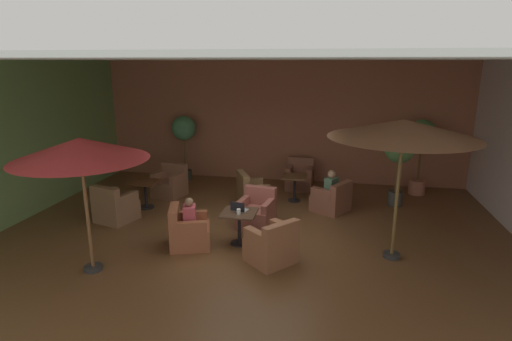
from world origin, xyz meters
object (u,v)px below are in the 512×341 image
at_px(patron_blue_shirt, 190,214).
at_px(iced_drink_cup, 239,212).
at_px(cafe_table_mid_center, 145,189).
at_px(potted_tree_mid_left, 184,133).
at_px(open_laptop, 239,208).
at_px(potted_tree_mid_right, 399,154).
at_px(cafe_table_front_right, 295,182).
at_px(patio_umbrella_tall_red, 80,150).
at_px(patio_umbrella_center_beige, 403,129).
at_px(armchair_front_left_north, 272,246).
at_px(cafe_table_front_left, 239,220).
at_px(armchair_front_left_east, 257,212).
at_px(armchair_front_right_north, 252,193).
at_px(patron_by_window, 331,184).
at_px(armchair_mid_center_north, 115,207).
at_px(potted_tree_left_corner, 421,144).
at_px(armchair_front_right_south, 300,177).
at_px(armchair_front_right_east, 332,200).
at_px(armchair_mid_center_east, 170,185).
at_px(armchair_front_left_south, 188,232).

height_order(patron_blue_shirt, iced_drink_cup, patron_blue_shirt).
xyz_separation_m(cafe_table_mid_center, potted_tree_mid_left, (0.10, 2.65, 0.98)).
bearing_deg(open_laptop, potted_tree_mid_right, 40.52).
bearing_deg(cafe_table_front_right, patio_umbrella_tall_red, -125.60).
relative_size(cafe_table_front_right, patio_umbrella_center_beige, 0.26).
xyz_separation_m(armchair_front_left_north, potted_tree_mid_right, (2.66, 3.67, 1.03)).
bearing_deg(potted_tree_mid_left, cafe_table_front_left, -57.91).
bearing_deg(patio_umbrella_tall_red, armchair_front_left_east, 45.84).
relative_size(armchair_front_right_north, patron_by_window, 1.67).
distance_m(cafe_table_front_right, armchair_mid_center_north, 4.51).
height_order(cafe_table_front_left, armchair_front_left_north, armchair_front_left_north).
relative_size(cafe_table_mid_center, potted_tree_left_corner, 0.33).
bearing_deg(potted_tree_mid_left, cafe_table_mid_center, -92.22).
bearing_deg(potted_tree_left_corner, armchair_front_right_south, -179.00).
xyz_separation_m(armchair_front_right_north, potted_tree_left_corner, (4.35, 1.71, 1.12)).
bearing_deg(patron_by_window, armchair_front_left_east, -142.02).
distance_m(armchair_front_right_east, armchair_mid_center_east, 4.39).
distance_m(cafe_table_front_left, armchair_front_right_south, 4.12).
relative_size(patio_umbrella_tall_red, open_laptop, 6.78).
relative_size(armchair_front_right_north, potted_tree_left_corner, 0.50).
bearing_deg(armchair_front_left_north, patio_umbrella_tall_red, -164.13).
height_order(armchair_front_left_north, patron_by_window, patron_by_window).
bearing_deg(patio_umbrella_center_beige, potted_tree_mid_left, 142.43).
xyz_separation_m(cafe_table_front_left, patio_umbrella_tall_red, (-2.31, -1.54, 1.66)).
height_order(armchair_front_left_south, potted_tree_left_corner, potted_tree_left_corner).
distance_m(cafe_table_front_left, patron_blue_shirt, 0.99).
bearing_deg(iced_drink_cup, armchair_front_right_south, 78.24).
height_order(armchair_front_left_south, iced_drink_cup, armchair_front_left_south).
height_order(armchair_mid_center_east, iced_drink_cup, armchair_mid_center_east).
xyz_separation_m(patio_umbrella_center_beige, iced_drink_cup, (-2.95, -0.07, -1.70)).
height_order(armchair_front_left_north, armchair_front_right_north, armchair_front_right_north).
distance_m(armchair_front_right_east, armchair_mid_center_north, 5.16).
bearing_deg(open_laptop, iced_drink_cup, -77.58).
height_order(cafe_table_front_left, open_laptop, open_laptop).
distance_m(patio_umbrella_center_beige, potted_tree_left_corner, 4.42).
xyz_separation_m(cafe_table_front_right, armchair_mid_center_north, (-3.94, -2.19, -0.19)).
distance_m(cafe_table_front_left, armchair_front_left_north, 1.04).
xyz_separation_m(armchair_front_right_north, patron_by_window, (1.99, -0.09, 0.38)).
relative_size(armchair_front_right_south, armchair_mid_center_north, 0.91).
relative_size(armchair_front_right_south, potted_tree_mid_right, 0.47).
relative_size(armchair_front_left_east, potted_tree_left_corner, 0.43).
xyz_separation_m(armchair_front_left_south, patron_blue_shirt, (0.04, 0.01, 0.37)).
height_order(armchair_front_right_north, iced_drink_cup, armchair_front_right_north).
xyz_separation_m(cafe_table_front_left, armchair_front_right_east, (1.82, 2.26, -0.23)).
height_order(cafe_table_front_right, cafe_table_mid_center, same).
bearing_deg(armchair_mid_center_north, armchair_front_right_south, 40.12).
xyz_separation_m(cafe_table_front_left, cafe_table_front_right, (0.84, 2.87, -0.00)).
relative_size(patio_umbrella_center_beige, potted_tree_mid_left, 1.31).
bearing_deg(open_laptop, potted_tree_left_corner, 43.96).
height_order(potted_tree_left_corner, potted_tree_mid_left, potted_tree_left_corner).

